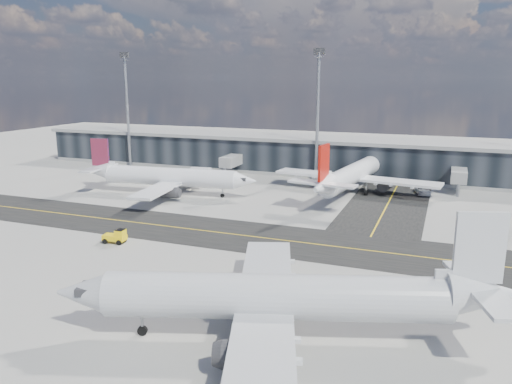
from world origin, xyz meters
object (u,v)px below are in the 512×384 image
at_px(airliner_redtail, 353,174).
at_px(baggage_tug, 116,236).
at_px(airliner_near, 283,298).
at_px(airliner_af, 168,177).
at_px(service_van, 423,191).

distance_m(airliner_redtail, baggage_tug, 49.67).
bearing_deg(airliner_near, airliner_af, 22.10).
bearing_deg(airliner_redtail, baggage_tug, -112.65).
relative_size(airliner_near, baggage_tug, 11.58).
xyz_separation_m(airliner_af, airliner_near, (38.77, -45.38, 0.41)).
bearing_deg(airliner_near, airliner_redtail, -13.81).
bearing_deg(airliner_af, airliner_redtail, 105.73).
distance_m(airliner_redtail, airliner_near, 59.51).
distance_m(airliner_near, service_van, 64.31).
relative_size(airliner_redtail, baggage_tug, 11.69).
bearing_deg(service_van, airliner_af, -172.22).
bearing_deg(airliner_af, baggage_tug, 10.55).
xyz_separation_m(baggage_tug, service_van, (38.45, 47.08, -0.28)).
distance_m(airliner_af, airliner_redtail, 36.75).
distance_m(airliner_af, airliner_near, 59.68).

